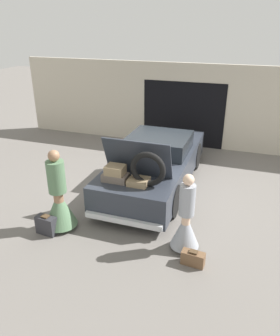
# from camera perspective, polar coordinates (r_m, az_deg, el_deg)

# --- Properties ---
(ground_plane) EXTENTS (40.00, 40.00, 0.00)m
(ground_plane) POSITION_cam_1_polar(r_m,az_deg,el_deg) (8.88, 2.68, -2.78)
(ground_plane) COLOR slate
(garage_wall_back) EXTENTS (12.00, 0.14, 2.80)m
(garage_wall_back) POSITION_cam_1_polar(r_m,az_deg,el_deg) (11.45, 7.65, 10.71)
(garage_wall_back) COLOR beige
(garage_wall_back) RESTS_ON ground_plane
(car) EXTENTS (1.82, 4.71, 1.77)m
(car) POSITION_cam_1_polar(r_m,az_deg,el_deg) (8.61, 2.73, 0.78)
(car) COLOR #2D333D
(car) RESTS_ON ground_plane
(person_left) EXTENTS (0.69, 0.69, 1.76)m
(person_left) POSITION_cam_1_polar(r_m,az_deg,el_deg) (6.99, -13.92, -5.70)
(person_left) COLOR #997051
(person_left) RESTS_ON ground_plane
(person_right) EXTENTS (0.56, 0.56, 1.58)m
(person_right) POSITION_cam_1_polar(r_m,az_deg,el_deg) (6.27, 7.95, -9.56)
(person_right) COLOR beige
(person_right) RESTS_ON ground_plane
(suitcase_beside_left_person) EXTENTS (0.45, 0.24, 0.42)m
(suitcase_beside_left_person) POSITION_cam_1_polar(r_m,az_deg,el_deg) (7.09, -15.98, -9.52)
(suitcase_beside_left_person) COLOR #2D2D33
(suitcase_beside_left_person) RESTS_ON ground_plane
(suitcase_beside_right_person) EXTENTS (0.43, 0.21, 0.29)m
(suitcase_beside_right_person) POSITION_cam_1_polar(r_m,az_deg,el_deg) (6.17, 9.21, -15.26)
(suitcase_beside_right_person) COLOR brown
(suitcase_beside_right_person) RESTS_ON ground_plane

